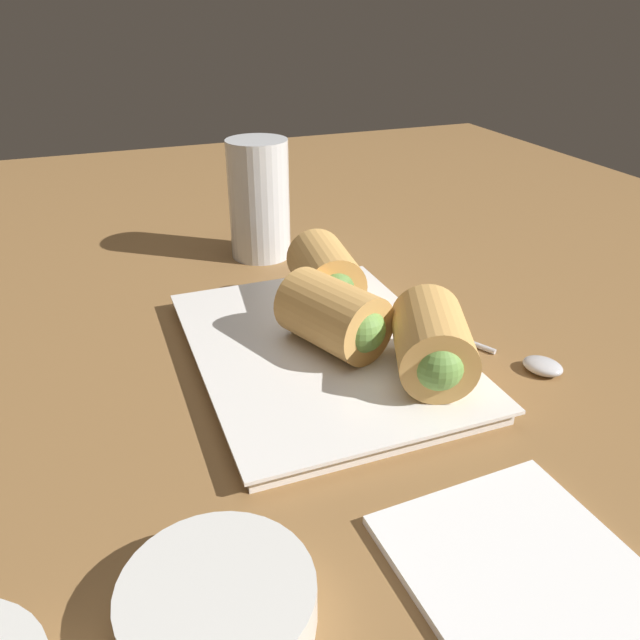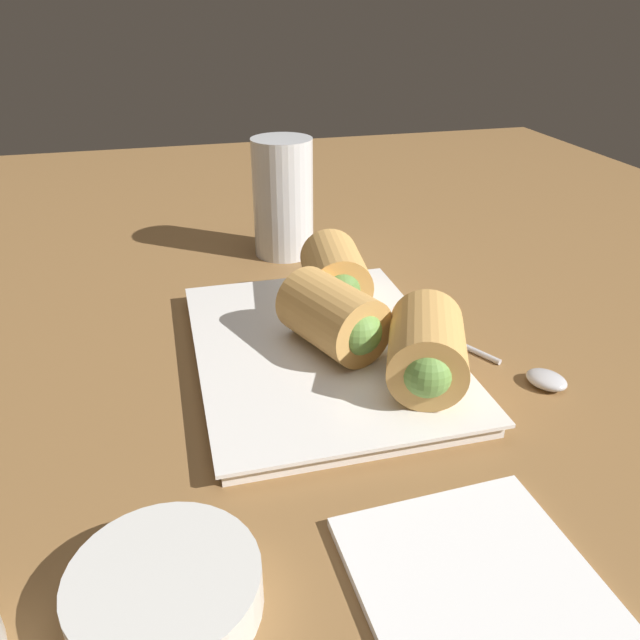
{
  "view_description": "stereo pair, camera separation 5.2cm",
  "coord_description": "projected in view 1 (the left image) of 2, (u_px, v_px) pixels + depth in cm",
  "views": [
    {
      "loc": [
        -40.31,
        17.92,
        30.31
      ],
      "look_at": [
        2.64,
        1.46,
        5.83
      ],
      "focal_mm": 35.0,
      "sensor_mm": 36.0,
      "label": 1
    },
    {
      "loc": [
        -41.88,
        13.01,
        30.31
      ],
      "look_at": [
        2.64,
        1.46,
        5.83
      ],
      "focal_mm": 35.0,
      "sensor_mm": 36.0,
      "label": 2
    }
  ],
  "objects": [
    {
      "name": "dipping_bowl_near",
      "position": [
        218.0,
        601.0,
        0.31
      ],
      "size": [
        9.94,
        9.94,
        2.47
      ],
      "color": "silver",
      "rests_on": "table_surface"
    },
    {
      "name": "spoon",
      "position": [
        523.0,
        359.0,
        0.53
      ],
      "size": [
        14.41,
        8.55,
        1.16
      ],
      "color": "silver",
      "rests_on": "table_surface"
    },
    {
      "name": "serving_plate",
      "position": [
        320.0,
        352.0,
        0.54
      ],
      "size": [
        28.39,
        20.83,
        1.5
      ],
      "color": "white",
      "rests_on": "table_surface"
    },
    {
      "name": "roll_front_right",
      "position": [
        433.0,
        345.0,
        0.47
      ],
      "size": [
        10.03,
        8.62,
        5.83
      ],
      "color": "#DBA356",
      "rests_on": "serving_plate"
    },
    {
      "name": "table_surface",
      "position": [
        347.0,
        381.0,
        0.53
      ],
      "size": [
        180.0,
        140.0,
        2.0
      ],
      "color": "olive",
      "rests_on": "ground"
    },
    {
      "name": "roll_back_left",
      "position": [
        326.0,
        274.0,
        0.59
      ],
      "size": [
        9.77,
        6.82,
        5.83
      ],
      "color": "#DBA356",
      "rests_on": "serving_plate"
    },
    {
      "name": "drinking_glass",
      "position": [
        259.0,
        200.0,
        0.72
      ],
      "size": [
        7.01,
        7.01,
        13.64
      ],
      "color": "silver",
      "rests_on": "table_surface"
    },
    {
      "name": "roll_front_left",
      "position": [
        337.0,
        317.0,
        0.51
      ],
      "size": [
        10.01,
        8.55,
        5.83
      ],
      "color": "#DBA356",
      "rests_on": "serving_plate"
    },
    {
      "name": "napkin",
      "position": [
        531.0,
        580.0,
        0.33
      ],
      "size": [
        15.42,
        13.29,
        0.6
      ],
      "color": "white",
      "rests_on": "table_surface"
    }
  ]
}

